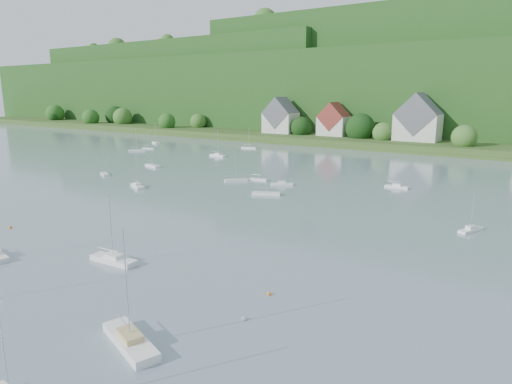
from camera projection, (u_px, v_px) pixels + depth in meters
far_shore_strip at (412, 141)px, 184.74m from camera, size 600.00×60.00×3.00m
forested_ridge at (453, 88)px, 235.25m from camera, size 620.00×181.22×69.89m
village_building_0 at (281, 118)px, 202.65m from camera, size 14.00×10.40×16.00m
village_building_1 at (334, 122)px, 190.72m from camera, size 12.00×9.36×14.00m
village_building_2 at (418, 121)px, 170.40m from camera, size 16.00×11.44×18.00m
near_sailboat_2 at (130, 340)px, 38.39m from camera, size 7.99×4.57×10.41m
near_sailboat_3 at (113, 259)px, 57.11m from camera, size 6.80×2.32×9.03m
mooring_buoy_2 at (269, 295)px, 48.08m from camera, size 0.45×0.45×0.45m
mooring_buoy_3 at (10, 228)px, 71.59m from camera, size 0.50×0.50×0.50m
mooring_buoy_4 at (244, 320)px, 42.78m from camera, size 0.46×0.46×0.46m
far_sailboat_cluster at (322, 173)px, 117.49m from camera, size 203.72×76.45×8.71m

